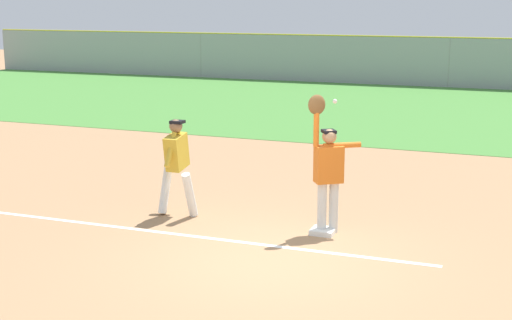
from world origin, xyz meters
TOP-DOWN VIEW (x-y plane):
  - ground_plane at (0.00, 0.00)m, footprint 72.00×72.00m
  - outfield_grass at (0.00, 15.73)m, footprint 47.30×14.21m
  - chalk_foul_line at (-3.66, 0.53)m, footprint 12.00×0.20m
  - first_base at (0.34, 1.43)m, footprint 0.38×0.38m
  - fielder at (0.37, 1.50)m, footprint 0.80×0.59m
  - runner at (-2.34, 1.50)m, footprint 0.71×0.84m
  - baseball at (0.36, 1.90)m, footprint 0.07×0.07m
  - outfield_fence at (0.00, 22.83)m, footprint 47.38×0.08m
  - parked_car_red at (-11.69, 25.78)m, footprint 4.48×2.27m
  - parked_car_silver at (-5.56, 26.03)m, footprint 4.57×2.46m
  - parked_car_white at (0.66, 26.32)m, footprint 4.59×2.52m

SIDE VIEW (x-z plane):
  - ground_plane at x=0.00m, z-range 0.00..0.00m
  - chalk_foul_line at x=-3.66m, z-range 0.00..0.01m
  - outfield_grass at x=0.00m, z-range 0.00..0.01m
  - first_base at x=0.34m, z-range 0.00..0.08m
  - parked_car_red at x=-11.69m, z-range 0.05..1.30m
  - parked_car_silver at x=-5.56m, z-range 0.05..1.30m
  - parked_car_white at x=0.66m, z-range 0.05..1.30m
  - runner at x=-2.34m, z-range 0.14..1.86m
  - outfield_fence at x=0.00m, z-range 0.00..2.19m
  - fielder at x=0.37m, z-range -0.02..2.26m
  - baseball at x=0.36m, z-range 2.08..2.15m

